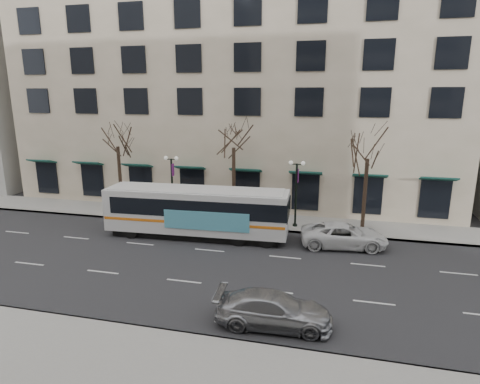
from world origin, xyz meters
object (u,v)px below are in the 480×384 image
(tree_far_mid, at_px, (234,135))
(city_bus, at_px, (198,211))
(tree_far_right, at_px, (368,145))
(tree_far_left, at_px, (117,135))
(lamp_post_right, at_px, (296,191))
(lamp_post_left, at_px, (172,184))
(white_pickup, at_px, (344,235))
(silver_car, at_px, (273,310))

(tree_far_mid, relative_size, city_bus, 0.65)
(tree_far_mid, height_order, tree_far_right, tree_far_mid)
(tree_far_left, height_order, city_bus, tree_far_left)
(tree_far_mid, height_order, lamp_post_right, tree_far_mid)
(tree_far_right, bearing_deg, city_bus, -160.37)
(lamp_post_left, height_order, white_pickup, lamp_post_left)
(tree_far_right, height_order, city_bus, tree_far_right)
(tree_far_left, bearing_deg, silver_car, -42.57)
(tree_far_left, xyz_separation_m, lamp_post_left, (5.01, -0.60, -3.75))
(tree_far_mid, bearing_deg, white_pickup, -23.47)
(city_bus, height_order, white_pickup, city_bus)
(lamp_post_left, relative_size, city_bus, 0.40)
(city_bus, distance_m, white_pickup, 10.24)
(tree_far_right, bearing_deg, tree_far_left, 180.00)
(city_bus, bearing_deg, tree_far_left, 151.25)
(tree_far_right, xyz_separation_m, city_bus, (-11.58, -4.13, -4.49))
(tree_far_right, height_order, lamp_post_left, tree_far_right)
(silver_car, xyz_separation_m, white_pickup, (3.13, 10.46, 0.04))
(lamp_post_left, height_order, lamp_post_right, same)
(tree_far_mid, bearing_deg, city_bus, -110.95)
(tree_far_right, xyz_separation_m, lamp_post_left, (-14.99, -0.60, -3.48))
(tree_far_mid, height_order, city_bus, tree_far_mid)
(tree_far_left, relative_size, silver_car, 1.60)
(lamp_post_left, bearing_deg, silver_car, -52.47)
(tree_far_left, distance_m, tree_far_right, 20.00)
(tree_far_left, distance_m, city_bus, 10.52)
(lamp_post_left, xyz_separation_m, white_pickup, (13.57, -3.13, -2.15))
(tree_far_right, xyz_separation_m, white_pickup, (-1.42, -3.73, -5.63))
(tree_far_right, xyz_separation_m, silver_car, (-4.55, -14.19, -5.67))
(tree_far_left, xyz_separation_m, tree_far_right, (20.00, 0.00, -0.28))
(tree_far_right, height_order, silver_car, tree_far_right)
(lamp_post_left, bearing_deg, white_pickup, -12.97)
(tree_far_mid, bearing_deg, tree_far_left, -180.00)
(white_pickup, bearing_deg, tree_far_mid, 59.93)
(city_bus, xyz_separation_m, silver_car, (7.03, -10.06, -1.18))
(tree_far_right, relative_size, white_pickup, 1.41)
(tree_far_left, bearing_deg, tree_far_right, 0.00)
(tree_far_right, relative_size, lamp_post_left, 1.55)
(tree_far_mid, bearing_deg, tree_far_right, -0.00)
(tree_far_mid, relative_size, lamp_post_right, 1.64)
(tree_far_left, bearing_deg, tree_far_mid, 0.00)
(tree_far_mid, distance_m, silver_car, 16.40)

